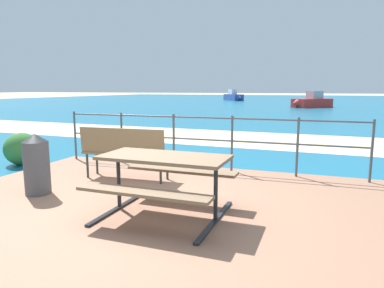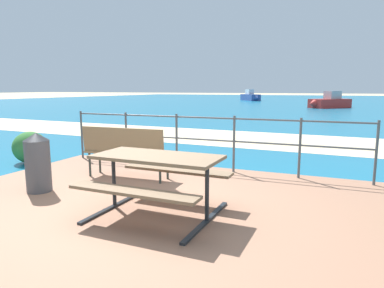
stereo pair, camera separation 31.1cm
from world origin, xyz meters
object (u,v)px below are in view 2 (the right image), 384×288
picnic_table (157,170)px  boat_near (329,102)px  park_bench (125,148)px  boat_mid (250,97)px  trash_bin (38,162)px

picnic_table → boat_near: size_ratio=0.42×
picnic_table → boat_near: bearing=88.0°
park_bench → boat_mid: (-7.38, 41.61, -0.08)m
picnic_table → boat_mid: 43.78m
boat_near → boat_mid: size_ratio=0.80×
boat_near → boat_mid: 18.27m
picnic_table → boat_near: boat_near is taller
trash_bin → boat_mid: (-6.57, 42.74, 0.01)m
picnic_table → boat_mid: (-8.71, 42.91, -0.10)m
boat_near → trash_bin: bearing=34.0°
park_bench → boat_near: size_ratio=0.42×
picnic_table → park_bench: 1.86m
picnic_table → trash_bin: 2.14m
boat_near → park_bench: bearing=35.4°
park_bench → boat_near: (2.85, 26.46, -0.12)m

